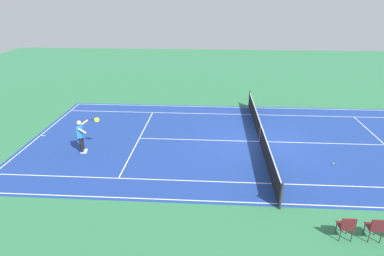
{
  "coord_description": "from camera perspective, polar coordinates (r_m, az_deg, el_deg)",
  "views": [
    {
      "loc": [
        2.53,
        15.82,
        7.24
      ],
      "look_at": [
        3.53,
        0.54,
        0.9
      ],
      "focal_mm": 30.63,
      "sensor_mm": 36.0,
      "label": 1
    }
  ],
  "objects": [
    {
      "name": "spectator_chair_1",
      "position": [
        12.03,
        29.33,
        -14.82
      ],
      "size": [
        0.44,
        0.44,
        0.88
      ],
      "color": "#38383D",
      "rests_on": "ground_plane"
    },
    {
      "name": "tennis_player_near",
      "position": [
        16.62,
        -18.7,
        -1.09
      ],
      "size": [
        1.02,
        0.83,
        1.7
      ],
      "color": "black",
      "rests_on": "ground_plane"
    },
    {
      "name": "court_slab",
      "position": [
        17.58,
        11.67,
        -2.32
      ],
      "size": [
        24.2,
        11.4,
        0.0
      ],
      "primitive_type": "cube",
      "color": "navy",
      "rests_on": "ground_plane"
    },
    {
      "name": "ground_plane",
      "position": [
        17.58,
        11.67,
        -2.33
      ],
      "size": [
        60.0,
        60.0,
        0.0
      ],
      "primitive_type": "plane",
      "color": "#2D7247"
    },
    {
      "name": "court_line_markings",
      "position": [
        17.58,
        11.68,
        -2.31
      ],
      "size": [
        23.85,
        11.05,
        0.01
      ],
      "color": "white",
      "rests_on": "ground_plane"
    },
    {
      "name": "tennis_ball",
      "position": [
        16.35,
        23.38,
        -5.69
      ],
      "size": [
        0.07,
        0.07,
        0.07
      ],
      "primitive_type": "sphere",
      "color": "#CCE01E",
      "rests_on": "ground_plane"
    },
    {
      "name": "spectator_chair_2",
      "position": [
        11.68,
        25.31,
        -15.17
      ],
      "size": [
        0.44,
        0.44,
        0.88
      ],
      "color": "#38383D",
      "rests_on": "ground_plane"
    },
    {
      "name": "tennis_net",
      "position": [
        17.39,
        11.8,
        -0.86
      ],
      "size": [
        0.1,
        11.7,
        1.08
      ],
      "color": "#2D2D33",
      "rests_on": "ground_plane"
    }
  ]
}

